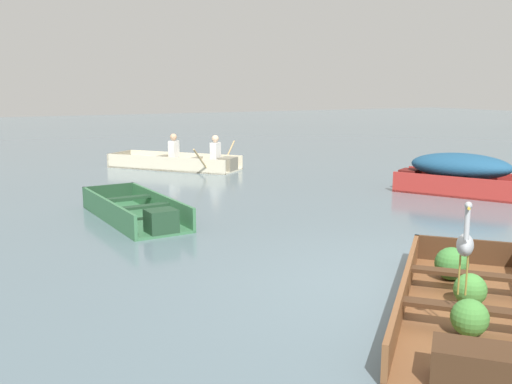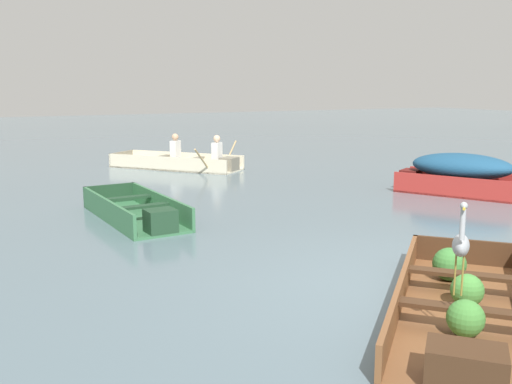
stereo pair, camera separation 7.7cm
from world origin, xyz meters
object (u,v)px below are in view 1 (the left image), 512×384
Objects in this scene: skiff_green_mid_moored at (137,213)px; rowboat_cream_with_crew at (181,162)px; heron_on_dinghy at (465,242)px; dinghy_wooden_brown_foreground at (466,303)px; skiff_red_near_moored at (459,170)px.

rowboat_cream_with_crew is (2.72, 5.26, 0.05)m from skiff_green_mid_moored.
skiff_green_mid_moored is at bearing 101.88° from heron_on_dinghy.
dinghy_wooden_brown_foreground is 10.63m from rowboat_cream_with_crew.
heron_on_dinghy is (-5.27, -4.94, 0.40)m from skiff_red_near_moored.
heron_on_dinghy is (1.19, -5.65, 0.74)m from skiff_green_mid_moored.
rowboat_cream_with_crew reaches higher than skiff_green_mid_moored.
skiff_green_mid_moored is (-6.46, 0.71, -0.34)m from skiff_red_near_moored.
dinghy_wooden_brown_foreground reaches higher than skiff_green_mid_moored.
dinghy_wooden_brown_foreground is 6.67m from skiff_red_near_moored.
rowboat_cream_with_crew is 11.04m from heron_on_dinghy.
skiff_green_mid_moored is at bearing 173.74° from skiff_red_near_moored.
rowboat_cream_with_crew is at bearing 84.16° from dinghy_wooden_brown_foreground.
dinghy_wooden_brown_foreground is 0.95× the size of rowboat_cream_with_crew.
rowboat_cream_with_crew reaches higher than dinghy_wooden_brown_foreground.
skiff_red_near_moored is at bearing 43.74° from dinghy_wooden_brown_foreground.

